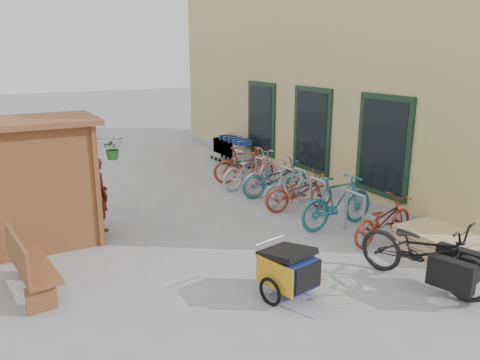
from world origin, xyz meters
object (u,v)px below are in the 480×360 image
child_trailer (289,268)px  bike_6 (251,169)px  bike_3 (289,187)px  pallet_stack (436,240)px  shopping_carts (230,147)px  bike_0 (383,220)px  person_kiosk (99,194)px  bench (28,264)px  kiosk (34,165)px  bike_1 (338,202)px  bike_2 (299,192)px  bike_5 (272,176)px  bike_7 (244,165)px  cargo_bike (425,252)px  bike_4 (275,178)px

child_trailer → bike_6: bike_6 is taller
bike_3 → bike_6: bearing=-2.2°
pallet_stack → shopping_carts: (-0.00, 8.09, 0.34)m
bike_0 → shopping_carts: bearing=-11.6°
person_kiosk → bike_3: 4.36m
pallet_stack → bench: (-6.68, 1.89, 0.29)m
kiosk → pallet_stack: size_ratio=2.08×
bike_1 → bike_2: (-0.03, 1.28, -0.12)m
pallet_stack → bike_5: 4.54m
kiosk → shopping_carts: (6.28, 4.22, -1.01)m
pallet_stack → child_trailer: (-3.31, -0.05, 0.24)m
bike_3 → bike_5: size_ratio=0.91×
child_trailer → bike_1: size_ratio=0.75×
bike_0 → bike_7: 5.00m
cargo_bike → bike_5: bearing=69.0°
bike_0 → bike_5: bearing=-5.0°
shopping_carts → child_trailer: bearing=-112.2°
kiosk → bike_3: (5.47, -0.34, -1.10)m
pallet_stack → cargo_bike: 1.54m
cargo_bike → bike_3: size_ratio=1.49×
pallet_stack → bike_2: bike_2 is taller
pallet_stack → cargo_bike: size_ratio=0.54×
bike_1 → bike_7: (0.03, 3.98, -0.04)m
bike_4 → bike_6: size_ratio=0.94×
child_trailer → bike_4: bike_4 is taller
person_kiosk → bike_0: size_ratio=0.93×
pallet_stack → bike_7: 5.87m
bike_0 → bike_2: size_ratio=0.98×
child_trailer → bike_7: 6.39m
child_trailer → person_kiosk: size_ratio=0.92×
bike_0 → bike_6: bearing=-3.8°
person_kiosk → bike_4: (4.42, 0.21, -0.29)m
cargo_bike → bike_7: 6.62m
cargo_bike → bike_3: cargo_bike is taller
child_trailer → bike_4: 5.08m
bike_0 → kiosk: bearing=54.5°
cargo_bike → bike_6: (0.46, 6.11, -0.05)m
pallet_stack → bike_3: 3.63m
kiosk → bike_4: kiosk is taller
bike_3 → bike_7: bearing=-3.6°
person_kiosk → child_trailer: bearing=-169.1°
bench → shopping_carts: 9.11m
bike_4 → bike_5: (0.02, 0.17, 0.02)m
bench → pallet_stack: bearing=-22.2°
bike_3 → bike_4: bearing=-10.5°
bike_5 → bike_2: bearing=178.1°
kiosk → bike_7: kiosk is taller
bike_2 → bike_4: bearing=4.4°
bike_0 → bike_5: 3.66m
cargo_bike → bike_1: 2.66m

